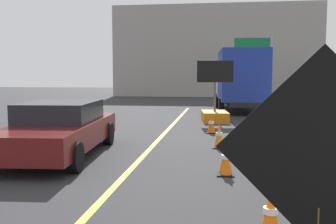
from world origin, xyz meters
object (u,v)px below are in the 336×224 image
traffic_cone_near_sign (270,215)px  traffic_cone_far_lane (219,136)px  roadwork_sign (320,155)px  pickup_car (58,129)px  highway_guide_sign (260,56)px  traffic_cone_mid_lane (226,159)px  arrow_board_trailer (215,111)px  traffic_cone_curbside (211,124)px  box_truck (240,79)px

traffic_cone_near_sign → traffic_cone_far_lane: size_ratio=0.95×
roadwork_sign → pickup_car: bearing=127.9°
highway_guide_sign → traffic_cone_mid_lane: size_ratio=7.28×
arrow_board_trailer → traffic_cone_near_sign: (0.87, -12.39, -0.14)m
roadwork_sign → highway_guide_sign: (2.16, 26.34, 1.95)m
traffic_cone_curbside → box_truck: bearing=80.5°
highway_guide_sign → traffic_cone_near_sign: bearing=-95.3°
roadwork_sign → traffic_cone_far_lane: bearing=95.8°
traffic_cone_mid_lane → traffic_cone_far_lane: bearing=92.8°
arrow_board_trailer → traffic_cone_near_sign: size_ratio=3.92×
highway_guide_sign → traffic_cone_near_sign: size_ratio=7.27×
arrow_board_trailer → traffic_cone_curbside: bearing=-91.2°
arrow_board_trailer → traffic_cone_far_lane: bearing=-88.1°
box_truck → traffic_cone_curbside: bearing=-99.5°
highway_guide_sign → traffic_cone_mid_lane: (-2.81, -21.48, -3.09)m
box_truck → traffic_cone_near_sign: bearing=-91.7°
roadwork_sign → highway_guide_sign: bearing=85.3°
pickup_car → traffic_cone_mid_lane: (4.28, -1.45, -0.36)m
traffic_cone_far_lane → traffic_cone_curbside: 2.80m
arrow_board_trailer → roadwork_sign: bearing=-86.0°
arrow_board_trailer → traffic_cone_curbside: arrow_board_trailer is taller
roadwork_sign → box_truck: bearing=88.9°
traffic_cone_mid_lane → pickup_car: bearing=161.3°
pickup_car → traffic_cone_far_lane: bearing=20.2°
arrow_board_trailer → traffic_cone_mid_lane: 9.26m
roadwork_sign → arrow_board_trailer: bearing=94.0°
highway_guide_sign → traffic_cone_mid_lane: highway_guide_sign is taller
box_truck → traffic_cone_mid_lane: (-1.02, -14.36, -1.51)m
box_truck → highway_guide_sign: 7.50m
arrow_board_trailer → highway_guide_sign: bearing=75.5°
traffic_cone_far_lane → roadwork_sign: bearing=-84.2°
highway_guide_sign → traffic_cone_near_sign: highway_guide_sign is taller
highway_guide_sign → traffic_cone_mid_lane: 21.88m
traffic_cone_near_sign → traffic_cone_curbside: (-0.94, 8.88, -0.01)m
arrow_board_trailer → pickup_car: arrow_board_trailer is taller
traffic_cone_near_sign → traffic_cone_curbside: bearing=96.0°
traffic_cone_curbside → traffic_cone_near_sign: bearing=-84.0°
roadwork_sign → highway_guide_sign: 26.50m
roadwork_sign → traffic_cone_mid_lane: (-0.65, 4.86, -1.13)m
pickup_car → arrow_board_trailer: bearing=63.3°
traffic_cone_mid_lane → traffic_cone_far_lane: size_ratio=0.94×
arrow_board_trailer → traffic_cone_far_lane: arrow_board_trailer is taller
traffic_cone_mid_lane → traffic_cone_near_sign: bearing=-80.7°
traffic_cone_near_sign → traffic_cone_curbside: 8.93m
roadwork_sign → traffic_cone_mid_lane: bearing=97.6°
traffic_cone_mid_lane → traffic_cone_curbside: bearing=94.2°
roadwork_sign → box_truck: 19.23m
pickup_car → traffic_cone_near_sign: 6.64m
traffic_cone_far_lane → highway_guide_sign: bearing=80.9°
pickup_car → traffic_cone_curbside: pickup_car is taller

